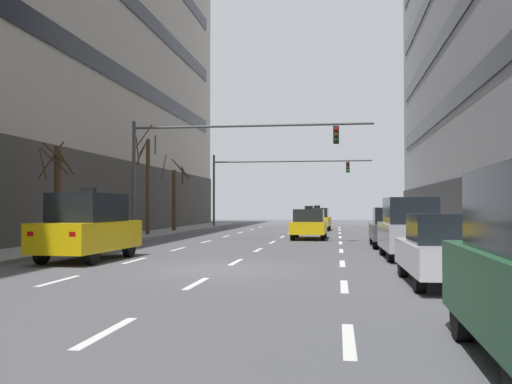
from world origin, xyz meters
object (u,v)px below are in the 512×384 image
(car_parked_1, at_px, (446,250))
(car_parked_2, at_px, (410,228))
(taxi_driving_2, at_px, (317,219))
(car_parked_3, at_px, (393,227))
(traffic_signal_1, at_px, (267,175))
(street_tree_3, at_px, (174,197))
(street_tree_0, at_px, (147,182))
(street_tree_2, at_px, (57,193))
(taxi_driving_1, at_px, (88,227))
(taxi_driving_0, at_px, (309,224))
(pedestrian_1, at_px, (434,221))
(traffic_signal_0, at_px, (212,151))

(car_parked_1, xyz_separation_m, car_parked_2, (-0.00, 6.40, 0.23))
(taxi_driving_2, height_order, car_parked_3, taxi_driving_2)
(traffic_signal_1, relative_size, street_tree_3, 2.51)
(car_parked_3, height_order, street_tree_0, street_tree_0)
(street_tree_2, bearing_deg, street_tree_3, 89.86)
(taxi_driving_1, xyz_separation_m, car_parked_1, (10.30, -4.34, -0.30))
(taxi_driving_2, distance_m, street_tree_0, 14.04)
(car_parked_2, xyz_separation_m, traffic_signal_1, (-8.05, 26.51, 3.31))
(traffic_signal_1, bearing_deg, taxi_driving_0, -74.89)
(car_parked_2, bearing_deg, pedestrian_1, 72.36)
(taxi_driving_2, height_order, street_tree_2, street_tree_2)
(traffic_signal_0, bearing_deg, street_tree_0, 137.74)
(car_parked_2, relative_size, pedestrian_1, 2.44)
(taxi_driving_0, height_order, street_tree_2, street_tree_2)
(car_parked_2, height_order, street_tree_2, street_tree_2)
(taxi_driving_0, bearing_deg, street_tree_0, 172.84)
(car_parked_1, distance_m, traffic_signal_0, 17.00)
(traffic_signal_0, distance_m, street_tree_3, 10.96)
(taxi_driving_1, relative_size, street_tree_0, 0.70)
(car_parked_1, xyz_separation_m, street_tree_0, (-13.26, 18.62, 2.38))
(taxi_driving_2, height_order, traffic_signal_0, traffic_signal_0)
(car_parked_3, relative_size, street_tree_2, 1.07)
(taxi_driving_1, relative_size, street_tree_3, 0.88)
(street_tree_0, xyz_separation_m, pedestrian_1, (14.83, -7.27, -2.02))
(taxi_driving_1, distance_m, taxi_driving_2, 25.27)
(taxi_driving_0, bearing_deg, pedestrian_1, -48.24)
(taxi_driving_2, relative_size, traffic_signal_1, 0.34)
(car_parked_1, bearing_deg, street_tree_0, 125.45)
(taxi_driving_1, bearing_deg, traffic_signal_1, 85.50)
(taxi_driving_2, distance_m, traffic_signal_0, 15.64)
(taxi_driving_1, distance_m, pedestrian_1, 13.78)
(traffic_signal_0, height_order, pedestrian_1, traffic_signal_0)
(taxi_driving_2, xyz_separation_m, car_parked_1, (3.84, -28.77, -0.03))
(car_parked_3, bearing_deg, traffic_signal_0, 165.33)
(taxi_driving_1, distance_m, traffic_signal_1, 28.85)
(car_parked_2, xyz_separation_m, street_tree_2, (-13.22, 1.49, 1.26))
(taxi_driving_0, xyz_separation_m, car_parked_3, (3.87, -5.39, 0.05))
(traffic_signal_1, bearing_deg, street_tree_2, -101.68)
(taxi_driving_1, xyz_separation_m, street_tree_0, (-2.96, 14.28, 2.09))
(car_parked_2, distance_m, traffic_signal_1, 27.91)
(taxi_driving_0, height_order, taxi_driving_2, taxi_driving_2)
(taxi_driving_1, xyz_separation_m, street_tree_3, (-2.89, 19.62, 1.32))
(traffic_signal_0, bearing_deg, street_tree_2, -126.65)
(traffic_signal_1, height_order, street_tree_0, street_tree_0)
(taxi_driving_0, distance_m, pedestrian_1, 8.18)
(taxi_driving_1, distance_m, street_tree_0, 14.73)
(taxi_driving_1, xyz_separation_m, car_parked_3, (10.30, 7.72, -0.24))
(street_tree_2, height_order, pedestrian_1, street_tree_2)
(car_parked_1, relative_size, street_tree_2, 1.00)
(traffic_signal_0, relative_size, pedestrian_1, 6.91)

